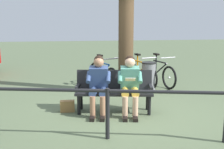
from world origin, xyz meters
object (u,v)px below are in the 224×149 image
at_px(person_reading, 130,82).
at_px(tree_trunk, 126,18).
at_px(handbag, 67,106).
at_px(bicycle_orange, 159,73).
at_px(bicycle_green, 121,73).
at_px(bicycle_blue, 141,74).
at_px(person_companion, 99,82).
at_px(bench, 114,88).
at_px(litter_bin, 149,77).
at_px(bicycle_black, 103,75).

distance_m(person_reading, tree_trunk, 2.15).
distance_m(handbag, tree_trunk, 2.77).
distance_m(person_reading, bicycle_orange, 2.70).
height_order(person_reading, bicycle_green, person_reading).
bearing_deg(handbag, bicycle_blue, -136.06).
height_order(person_companion, bicycle_orange, person_companion).
relative_size(bench, handbag, 5.53).
bearing_deg(bicycle_blue, bicycle_green, -122.30).
relative_size(person_reading, person_companion, 1.00).
height_order(litter_bin, bicycle_black, bicycle_black).
height_order(bench, bicycle_blue, bicycle_blue).
height_order(person_reading, handbag, person_reading).
bearing_deg(person_companion, handbag, -7.03).
height_order(person_reading, litter_bin, person_reading).
distance_m(handbag, bicycle_blue, 2.93).
xyz_separation_m(handbag, bicycle_blue, (-2.10, -2.03, 0.24)).
distance_m(litter_bin, bicycle_green, 0.96).
bearing_deg(bicycle_black, person_reading, -14.64).
relative_size(person_reading, litter_bin, 1.51).
bearing_deg(bench, bicycle_orange, -118.99).
bearing_deg(tree_trunk, bicycle_black, -47.19).
bearing_deg(bicycle_orange, handbag, -68.10).
height_order(tree_trunk, bicycle_blue, tree_trunk).
relative_size(person_reading, bicycle_orange, 0.73).
distance_m(bench, bicycle_orange, 2.68).
height_order(bench, litter_bin, bench).
distance_m(bench, person_reading, 0.40).
distance_m(bicycle_orange, bicycle_blue, 0.56).
distance_m(bench, handbag, 1.07).
distance_m(bench, tree_trunk, 2.15).
bearing_deg(person_reading, bicycle_black, -72.95).
bearing_deg(bench, handbag, 4.67).
distance_m(bicycle_green, bicycle_black, 0.60).
bearing_deg(bicycle_blue, bicycle_black, -105.84).
height_order(handbag, bicycle_orange, bicycle_orange).
xyz_separation_m(tree_trunk, bicycle_blue, (-0.57, -0.63, -1.60)).
bearing_deg(bicycle_black, person_companion, -30.78).
relative_size(bench, person_reading, 1.38).
xyz_separation_m(bicycle_blue, bicycle_green, (0.55, -0.14, 0.00)).
xyz_separation_m(bench, tree_trunk, (-0.54, -1.48, 1.46)).
distance_m(person_companion, litter_bin, 2.25).
relative_size(person_companion, bicycle_blue, 0.74).
relative_size(tree_trunk, bicycle_green, 2.34).
xyz_separation_m(bench, bicycle_black, (0.00, -2.07, -0.15)).
relative_size(bicycle_orange, bicycle_blue, 1.01).
distance_m(bicycle_blue, bicycle_green, 0.56).
relative_size(handbag, bicycle_green, 0.18).
distance_m(person_reading, litter_bin, 1.97).
xyz_separation_m(person_companion, handbag, (0.65, -0.20, -0.54)).
bearing_deg(tree_trunk, person_companion, 61.05).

